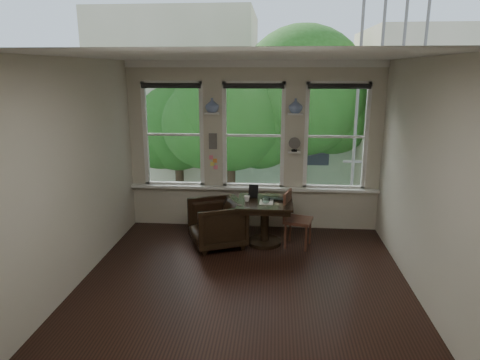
# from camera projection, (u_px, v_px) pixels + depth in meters

# --- Properties ---
(ground) EXTENTS (4.50, 4.50, 0.00)m
(ground) POSITION_uv_depth(u_px,v_px,m) (244.00, 282.00, 5.90)
(ground) COLOR black
(ground) RESTS_ON ground
(ceiling) EXTENTS (4.50, 4.50, 0.00)m
(ceiling) POSITION_uv_depth(u_px,v_px,m) (245.00, 56.00, 5.14)
(ceiling) COLOR silver
(ceiling) RESTS_ON ground
(wall_back) EXTENTS (4.50, 0.00, 4.50)m
(wall_back) POSITION_uv_depth(u_px,v_px,m) (253.00, 147.00, 7.69)
(wall_back) COLOR beige
(wall_back) RESTS_ON ground
(wall_front) EXTENTS (4.50, 0.00, 4.50)m
(wall_front) POSITION_uv_depth(u_px,v_px,m) (223.00, 246.00, 3.35)
(wall_front) COLOR beige
(wall_front) RESTS_ON ground
(wall_left) EXTENTS (0.00, 4.50, 4.50)m
(wall_left) POSITION_uv_depth(u_px,v_px,m) (76.00, 173.00, 5.70)
(wall_left) COLOR beige
(wall_left) RESTS_ON ground
(wall_right) EXTENTS (0.00, 4.50, 4.50)m
(wall_right) POSITION_uv_depth(u_px,v_px,m) (424.00, 180.00, 5.34)
(wall_right) COLOR beige
(wall_right) RESTS_ON ground
(window_left) EXTENTS (1.10, 0.12, 1.90)m
(window_left) POSITION_uv_depth(u_px,v_px,m) (174.00, 134.00, 7.76)
(window_left) COLOR white
(window_left) RESTS_ON ground
(window_center) EXTENTS (1.10, 0.12, 1.90)m
(window_center) POSITION_uv_depth(u_px,v_px,m) (254.00, 135.00, 7.64)
(window_center) COLOR white
(window_center) RESTS_ON ground
(window_right) EXTENTS (1.10, 0.12, 1.90)m
(window_right) POSITION_uv_depth(u_px,v_px,m) (336.00, 137.00, 7.52)
(window_right) COLOR white
(window_right) RESTS_ON ground
(shelf_left) EXTENTS (0.26, 0.16, 0.03)m
(shelf_left) POSITION_uv_depth(u_px,v_px,m) (212.00, 113.00, 7.50)
(shelf_left) COLOR white
(shelf_left) RESTS_ON ground
(shelf_right) EXTENTS (0.26, 0.16, 0.03)m
(shelf_right) POSITION_uv_depth(u_px,v_px,m) (295.00, 114.00, 7.39)
(shelf_right) COLOR white
(shelf_right) RESTS_ON ground
(intercom) EXTENTS (0.14, 0.06, 0.28)m
(intercom) POSITION_uv_depth(u_px,v_px,m) (213.00, 141.00, 7.66)
(intercom) COLOR #59544F
(intercom) RESTS_ON ground
(sticky_notes) EXTENTS (0.16, 0.01, 0.24)m
(sticky_notes) POSITION_uv_depth(u_px,v_px,m) (213.00, 160.00, 7.75)
(sticky_notes) COLOR pink
(sticky_notes) RESTS_ON ground
(desk_fan) EXTENTS (0.20, 0.20, 0.24)m
(desk_fan) POSITION_uv_depth(u_px,v_px,m) (294.00, 147.00, 7.51)
(desk_fan) COLOR #59544F
(desk_fan) RESTS_ON ground
(vase_left) EXTENTS (0.24, 0.24, 0.25)m
(vase_left) POSITION_uv_depth(u_px,v_px,m) (212.00, 105.00, 7.47)
(vase_left) COLOR silver
(vase_left) RESTS_ON shelf_left
(vase_right) EXTENTS (0.24, 0.24, 0.25)m
(vase_right) POSITION_uv_depth(u_px,v_px,m) (296.00, 106.00, 7.35)
(vase_right) COLOR silver
(vase_right) RESTS_ON shelf_right
(table) EXTENTS (0.90, 0.90, 0.75)m
(table) POSITION_uv_depth(u_px,v_px,m) (265.00, 223.00, 7.11)
(table) COLOR black
(table) RESTS_ON ground
(armchair_left) EXTENTS (1.11, 1.09, 0.77)m
(armchair_left) POSITION_uv_depth(u_px,v_px,m) (217.00, 223.00, 7.04)
(armchair_left) COLOR black
(armchair_left) RESTS_ON ground
(cushion_red) EXTENTS (0.45, 0.45, 0.06)m
(cushion_red) POSITION_uv_depth(u_px,v_px,m) (217.00, 220.00, 7.02)
(cushion_red) COLOR maroon
(cushion_red) RESTS_ON armchair_left
(side_chair_right) EXTENTS (0.52, 0.52, 0.92)m
(side_chair_right) POSITION_uv_depth(u_px,v_px,m) (298.00, 220.00, 6.99)
(side_chair_right) COLOR #4A251A
(side_chair_right) RESTS_ON ground
(laptop) EXTENTS (0.39, 0.29, 0.03)m
(laptop) POSITION_uv_depth(u_px,v_px,m) (273.00, 200.00, 7.04)
(laptop) COLOR black
(laptop) RESTS_ON table
(mug) EXTENTS (0.13, 0.13, 0.09)m
(mug) POSITION_uv_depth(u_px,v_px,m) (247.00, 199.00, 6.99)
(mug) COLOR white
(mug) RESTS_ON table
(drinking_glass) EXTENTS (0.14, 0.14, 0.10)m
(drinking_glass) POSITION_uv_depth(u_px,v_px,m) (266.00, 200.00, 6.89)
(drinking_glass) COLOR white
(drinking_glass) RESTS_ON table
(tablet) EXTENTS (0.17, 0.11, 0.22)m
(tablet) POSITION_uv_depth(u_px,v_px,m) (253.00, 191.00, 7.18)
(tablet) COLOR black
(tablet) RESTS_ON table
(papers) EXTENTS (0.23, 0.31, 0.00)m
(papers) POSITION_uv_depth(u_px,v_px,m) (266.00, 202.00, 6.96)
(papers) COLOR silver
(papers) RESTS_ON table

